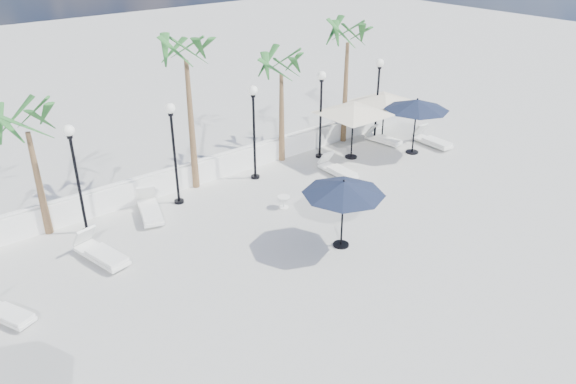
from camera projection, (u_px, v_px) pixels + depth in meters
ground at (288, 283)px, 16.40m from camera, size 100.00×100.00×0.00m
balustrade at (165, 182)px, 21.43m from camera, size 26.00×0.30×1.01m
lamppost_2 at (75, 165)px, 17.87m from camera, size 0.36×0.36×3.84m
lamppost_3 at (173, 140)px, 19.83m from camera, size 0.36×0.36×3.84m
lamppost_4 at (254, 120)px, 21.79m from camera, size 0.36×0.36×3.84m
lamppost_5 at (321, 103)px, 23.74m from camera, size 0.36×0.36×3.84m
lamppost_6 at (378, 88)px, 25.70m from camera, size 0.36×0.36×3.84m
palm_1 at (27, 127)px, 17.31m from camera, size 2.60×2.60×4.70m
palm_2 at (186, 57)px, 19.89m from camera, size 2.60×2.60×6.10m
palm_3 at (281, 70)px, 22.81m from camera, size 2.60×2.60×4.90m
palm_4 at (348, 40)px, 24.54m from camera, size 2.60×2.60×5.70m
lounger_2 at (101, 253)px, 17.36m from camera, size 1.12×2.22×0.79m
lounger_3 at (5, 312)px, 14.85m from camera, size 1.22×1.83×0.66m
lounger_4 at (150, 209)px, 19.90m from camera, size 1.28×2.20×0.79m
lounger_5 at (338, 169)px, 23.06m from camera, size 0.69×1.94×0.72m
lounger_6 at (383, 139)px, 26.26m from camera, size 0.85×1.86×0.67m
lounger_7 at (432, 140)px, 25.99m from camera, size 0.73×2.04×0.76m
side_table_2 at (284, 201)px, 20.47m from camera, size 0.46×0.46×0.45m
parasol_navy_mid at (344, 188)px, 17.32m from camera, size 2.63×2.63×2.36m
parasol_navy_right at (417, 105)px, 24.31m from camera, size 2.84×2.84×2.54m
parasol_cream_sq_a at (354, 106)px, 23.74m from camera, size 5.23×5.23×2.57m
parasol_cream_sq_b at (385, 95)px, 25.71m from camera, size 4.82×4.82×2.42m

